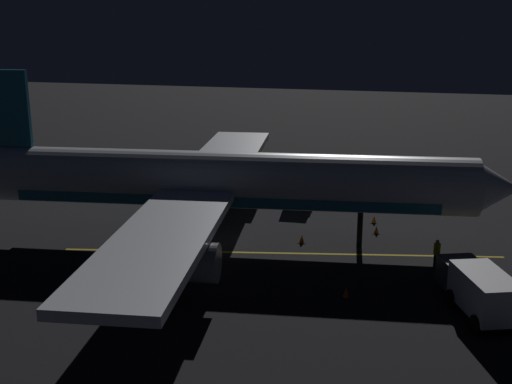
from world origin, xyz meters
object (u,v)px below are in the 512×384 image
Objects in this scene: ground_crew_worker at (437,253)px; traffic_cone_under_wing at (376,230)px; airliner at (217,182)px; baggage_truck at (479,290)px; traffic_cone_near_left at (346,293)px; catering_truck at (303,184)px; traffic_cone_near_right at (374,220)px; traffic_cone_far at (302,239)px.

traffic_cone_under_wing is (-5.40, -3.84, -0.64)m from ground_crew_worker.
airliner is at bearing -95.95° from ground_crew_worker.
baggage_truck reaches higher than traffic_cone_near_left.
catering_truck is at bearing -146.95° from baggage_truck.
ground_crew_worker is 8.77m from traffic_cone_near_right.
traffic_cone_under_wing is (2.31, 0.31, 0.00)m from traffic_cone_near_right.
traffic_cone_near_left and traffic_cone_under_wing have the same top height.
traffic_cone_near_right is (5.26, 6.16, -0.91)m from catering_truck.
catering_truck reaches higher than traffic_cone_under_wing.
baggage_truck is 11.46× the size of traffic_cone_near_left.
baggage_truck is at bearing 65.67° from airliner.
traffic_cone_near_left is (6.99, 9.29, -3.75)m from airliner.
airliner is at bearing -81.54° from traffic_cone_far.
catering_truck is at bearing -163.35° from traffic_cone_near_left.
traffic_cone_near_right is (-7.70, -4.14, -0.64)m from ground_crew_worker.
traffic_cone_far is at bearing -105.07° from ground_crew_worker.
catering_truck is at bearing -130.51° from traffic_cone_near_right.
catering_truck is 3.67× the size of ground_crew_worker.
baggage_truck is at bearing 88.13° from traffic_cone_near_left.
baggage_truck is 6.71m from traffic_cone_near_left.
traffic_cone_near_right and traffic_cone_under_wing have the same top height.
ground_crew_worker is at bearing 35.40° from traffic_cone_under_wing.
traffic_cone_under_wing is (-11.13, -5.70, -0.96)m from baggage_truck.
traffic_cone_near_left is at bearing 16.65° from catering_truck.
baggage_truck reaches higher than traffic_cone_near_right.
traffic_cone_far is (3.11, -4.67, 0.00)m from traffic_cone_under_wing.
airliner reaches higher than baggage_truck.
airliner is at bearing -68.97° from traffic_cone_under_wing.
airliner is 6.10× the size of baggage_truck.
ground_crew_worker is at bearing 139.15° from traffic_cone_near_left.
traffic_cone_under_wing is at bearing 111.03° from airliner.
airliner reaches higher than ground_crew_worker.
baggage_truck is (7.20, 15.93, -2.79)m from airliner.
catering_truck is 11.61× the size of traffic_cone_far.
traffic_cone_far is (10.68, 1.80, -0.91)m from catering_truck.
traffic_cone_under_wing is at bearing 40.50° from catering_truck.
traffic_cone_near_left is at bearing 53.05° from airliner.
traffic_cone_under_wing is (-3.93, 10.23, -3.75)m from airliner.
traffic_cone_far is (-8.03, -10.37, -0.96)m from baggage_truck.
traffic_cone_under_wing is at bearing 7.57° from traffic_cone_near_right.
baggage_truck is 11.46× the size of traffic_cone_under_wing.
ground_crew_worker is 3.16× the size of traffic_cone_near_left.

